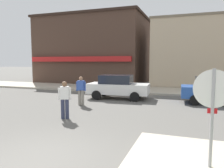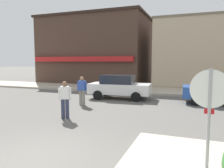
{
  "view_description": "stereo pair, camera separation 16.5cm",
  "coord_description": "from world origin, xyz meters",
  "views": [
    {
      "loc": [
        3.45,
        -4.13,
        2.44
      ],
      "look_at": [
        0.38,
        4.5,
        1.5
      ],
      "focal_mm": 35.0,
      "sensor_mm": 36.0,
      "label": 1
    },
    {
      "loc": [
        3.6,
        -4.07,
        2.44
      ],
      "look_at": [
        0.38,
        4.5,
        1.5
      ],
      "focal_mm": 35.0,
      "sensor_mm": 36.0,
      "label": 2
    }
  ],
  "objects": [
    {
      "name": "ground_plane",
      "position": [
        0.0,
        0.0,
        0.0
      ],
      "size": [
        160.0,
        160.0,
        0.0
      ],
      "primitive_type": "plane",
      "color": "#5B5954"
    },
    {
      "name": "kerb_far",
      "position": [
        0.0,
        13.74,
        0.07
      ],
      "size": [
        80.0,
        4.0,
        0.15
      ],
      "primitive_type": "cube",
      "color": "#B7AD99",
      "rests_on": "ground"
    },
    {
      "name": "parked_car_nearest",
      "position": [
        -1.0,
        9.5,
        0.81
      ],
      "size": [
        4.11,
        2.09,
        1.56
      ],
      "color": "white",
      "rests_on": "ground"
    },
    {
      "name": "pedestrian_crossing_near",
      "position": [
        -2.24,
        6.68,
        0.87
      ],
      "size": [
        0.56,
        0.29,
        1.61
      ],
      "color": "gray",
      "rests_on": "ground"
    },
    {
      "name": "pedestrian_crossing_far",
      "position": [
        -1.53,
        3.83,
        0.87
      ],
      "size": [
        0.53,
        0.36,
        1.61
      ],
      "color": "#2D334C",
      "rests_on": "ground"
    },
    {
      "name": "building_corner_shop",
      "position": [
        -7.19,
        20.61,
        3.74
      ],
      "size": [
        12.03,
        10.25,
        7.48
      ],
      "color": "#473328",
      "rests_on": "ground"
    },
    {
      "name": "stop_sign",
      "position": [
        3.93,
        0.89,
        1.52
      ],
      "size": [
        0.82,
        0.09,
        2.3
      ],
      "color": "#9E9EA3",
      "rests_on": "ground"
    },
    {
      "name": "building_storefront_left_near",
      "position": [
        4.42,
        18.76,
        3.24
      ],
      "size": [
        9.07,
        5.96,
        6.48
      ],
      "color": "tan",
      "rests_on": "ground"
    },
    {
      "name": "parked_car_second",
      "position": [
        4.97,
        9.67,
        0.81
      ],
      "size": [
        4.07,
        2.01,
        1.56
      ],
      "color": "#234C9E",
      "rests_on": "ground"
    }
  ]
}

